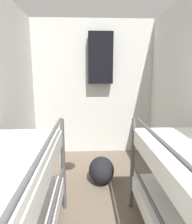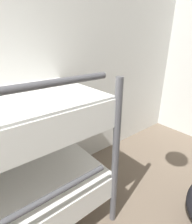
% 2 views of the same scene
% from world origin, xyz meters
% --- Properties ---
extents(wall_left, '(0.06, 4.13, 2.50)m').
position_xyz_m(wall_left, '(-1.14, 2.00, 1.25)').
color(wall_left, silver).
rests_on(wall_left, ground_plane).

